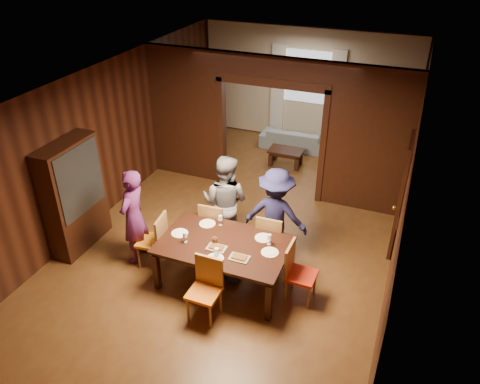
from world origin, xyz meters
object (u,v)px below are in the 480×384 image
at_px(dining_table, 225,262).
at_px(chair_left, 151,240).
at_px(sofa, 295,139).
at_px(coffee_table, 286,157).
at_px(chair_right, 301,274).
at_px(person_purple, 133,217).
at_px(chair_far_l, 215,224).
at_px(person_grey, 225,202).
at_px(chair_far_r, 272,237).
at_px(hutch, 74,196).
at_px(person_navy, 276,215).
at_px(chair_near, 204,291).

bearing_deg(dining_table, chair_left, -178.97).
relative_size(sofa, coffee_table, 2.18).
bearing_deg(chair_right, coffee_table, 21.08).
height_order(person_purple, chair_far_l, person_purple).
relative_size(person_grey, coffee_table, 2.20).
xyz_separation_m(chair_far_r, hutch, (-3.33, -0.80, 0.52)).
bearing_deg(hutch, chair_right, 0.99).
bearing_deg(coffee_table, sofa, 93.26).
bearing_deg(person_purple, coffee_table, 160.48).
bearing_deg(person_purple, hutch, -91.74).
bearing_deg(dining_table, person_navy, 61.03).
bearing_deg(dining_table, person_grey, 112.34).
xyz_separation_m(sofa, coffee_table, (0.06, -1.01, -0.05)).
height_order(person_navy, chair_left, person_navy).
relative_size(dining_table, chair_left, 2.08).
height_order(chair_right, hutch, hutch).
distance_m(person_navy, coffee_table, 3.54).
bearing_deg(coffee_table, chair_left, -103.38).
bearing_deg(chair_near, coffee_table, 94.31).
bearing_deg(chair_far_l, chair_near, 105.80).
xyz_separation_m(chair_near, hutch, (-2.84, 0.82, 0.52)).
distance_m(sofa, chair_near, 6.19).
xyz_separation_m(chair_left, hutch, (-1.49, 0.02, 0.52)).
height_order(dining_table, chair_far_l, chair_far_l).
xyz_separation_m(coffee_table, chair_near, (0.32, -5.17, 0.28)).
bearing_deg(hutch, chair_near, -16.18).
bearing_deg(hutch, coffee_table, 59.84).
bearing_deg(chair_far_l, person_navy, -173.89).
bearing_deg(chair_far_l, chair_left, 42.33).
bearing_deg(chair_far_r, sofa, -80.47).
xyz_separation_m(person_navy, coffee_table, (-0.81, 3.38, -0.64)).
xyz_separation_m(chair_left, chair_far_l, (0.80, 0.81, 0.00)).
distance_m(sofa, chair_far_r, 4.64).
distance_m(person_purple, chair_far_r, 2.34).
relative_size(person_navy, chair_left, 1.73).
bearing_deg(person_grey, dining_table, 112.39).
bearing_deg(sofa, dining_table, 92.50).
height_order(chair_left, chair_far_r, same).
bearing_deg(chair_right, chair_far_l, 69.05).
bearing_deg(chair_near, sofa, 94.27).
xyz_separation_m(person_purple, chair_far_l, (1.12, 0.79, -0.37)).
relative_size(person_purple, chair_left, 1.76).
relative_size(person_grey, dining_table, 0.87).
relative_size(person_purple, chair_near, 1.76).
bearing_deg(person_grey, person_purple, 36.99).
relative_size(sofa, chair_near, 1.80).
bearing_deg(sofa, person_grey, 88.24).
bearing_deg(person_navy, chair_right, 126.82).
height_order(sofa, chair_far_l, chair_far_l).
xyz_separation_m(sofa, chair_right, (1.58, -5.28, 0.23)).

